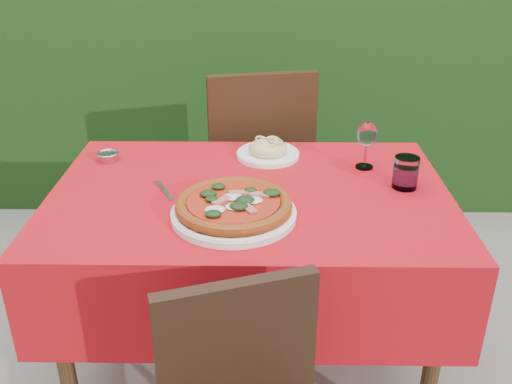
{
  "coord_description": "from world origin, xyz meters",
  "views": [
    {
      "loc": [
        0.04,
        -1.62,
        1.54
      ],
      "look_at": [
        0.02,
        -0.05,
        0.77
      ],
      "focal_mm": 40.0,
      "sensor_mm": 36.0,
      "label": 1
    }
  ],
  "objects_px": {
    "chair_far": "(258,162)",
    "steel_ramekin": "(108,157)",
    "water_glass": "(405,174)",
    "pizza_plate": "(234,208)",
    "pasta_plate": "(268,151)",
    "fork": "(166,192)",
    "wine_glass": "(367,136)"
  },
  "relations": [
    {
      "from": "water_glass",
      "to": "steel_ramekin",
      "type": "height_order",
      "value": "water_glass"
    },
    {
      "from": "water_glass",
      "to": "wine_glass",
      "type": "bearing_deg",
      "value": 123.18
    },
    {
      "from": "wine_glass",
      "to": "steel_ramekin",
      "type": "xyz_separation_m",
      "value": [
        -0.9,
        0.05,
        -0.1
      ]
    },
    {
      "from": "pizza_plate",
      "to": "wine_glass",
      "type": "bearing_deg",
      "value": 40.16
    },
    {
      "from": "pasta_plate",
      "to": "wine_glass",
      "type": "bearing_deg",
      "value": -15.63
    },
    {
      "from": "steel_ramekin",
      "to": "wine_glass",
      "type": "bearing_deg",
      "value": -3.27
    },
    {
      "from": "chair_far",
      "to": "steel_ramekin",
      "type": "distance_m",
      "value": 0.71
    },
    {
      "from": "chair_far",
      "to": "water_glass",
      "type": "height_order",
      "value": "chair_far"
    },
    {
      "from": "water_glass",
      "to": "steel_ramekin",
      "type": "distance_m",
      "value": 1.03
    },
    {
      "from": "pizza_plate",
      "to": "wine_glass",
      "type": "distance_m",
      "value": 0.57
    },
    {
      "from": "fork",
      "to": "steel_ramekin",
      "type": "bearing_deg",
      "value": 105.97
    },
    {
      "from": "pizza_plate",
      "to": "chair_far",
      "type": "bearing_deg",
      "value": 86.04
    },
    {
      "from": "pizza_plate",
      "to": "steel_ramekin",
      "type": "distance_m",
      "value": 0.63
    },
    {
      "from": "pizza_plate",
      "to": "pasta_plate",
      "type": "distance_m",
      "value": 0.47
    },
    {
      "from": "chair_far",
      "to": "fork",
      "type": "xyz_separation_m",
      "value": [
        -0.28,
        -0.69,
        0.19
      ]
    },
    {
      "from": "pasta_plate",
      "to": "fork",
      "type": "bearing_deg",
      "value": -137.17
    },
    {
      "from": "fork",
      "to": "water_glass",
      "type": "bearing_deg",
      "value": -23.81
    },
    {
      "from": "fork",
      "to": "steel_ramekin",
      "type": "xyz_separation_m",
      "value": [
        -0.24,
        0.26,
        0.01
      ]
    },
    {
      "from": "pizza_plate",
      "to": "fork",
      "type": "xyz_separation_m",
      "value": [
        -0.22,
        0.16,
        -0.03
      ]
    },
    {
      "from": "pizza_plate",
      "to": "fork",
      "type": "height_order",
      "value": "pizza_plate"
    },
    {
      "from": "pizza_plate",
      "to": "water_glass",
      "type": "distance_m",
      "value": 0.58
    },
    {
      "from": "chair_far",
      "to": "water_glass",
      "type": "relative_size",
      "value": 9.45
    },
    {
      "from": "wine_glass",
      "to": "chair_far",
      "type": "bearing_deg",
      "value": 127.69
    },
    {
      "from": "water_glass",
      "to": "wine_glass",
      "type": "distance_m",
      "value": 0.2
    },
    {
      "from": "wine_glass",
      "to": "fork",
      "type": "distance_m",
      "value": 0.7
    },
    {
      "from": "water_glass",
      "to": "chair_far",
      "type": "bearing_deg",
      "value": 126.63
    },
    {
      "from": "chair_far",
      "to": "pizza_plate",
      "type": "height_order",
      "value": "chair_far"
    },
    {
      "from": "water_glass",
      "to": "wine_glass",
      "type": "relative_size",
      "value": 0.62
    },
    {
      "from": "fork",
      "to": "wine_glass",
      "type": "bearing_deg",
      "value": -10.04
    },
    {
      "from": "fork",
      "to": "pizza_plate",
      "type": "bearing_deg",
      "value": -63.08
    },
    {
      "from": "pizza_plate",
      "to": "pasta_plate",
      "type": "height_order",
      "value": "pizza_plate"
    },
    {
      "from": "chair_far",
      "to": "pasta_plate",
      "type": "distance_m",
      "value": 0.45
    }
  ]
}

